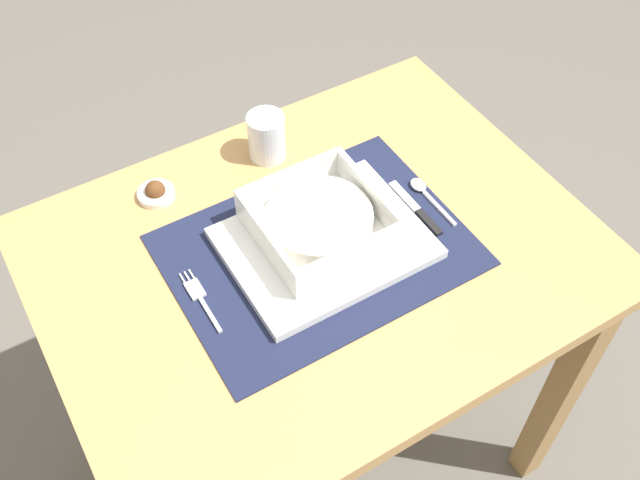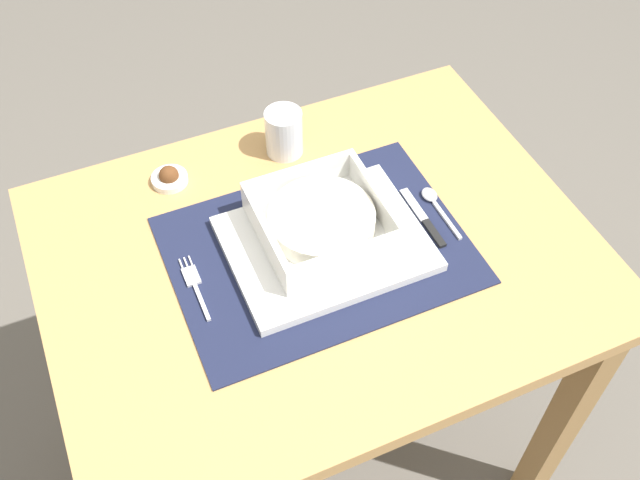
# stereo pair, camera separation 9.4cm
# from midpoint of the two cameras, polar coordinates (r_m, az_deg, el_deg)

# --- Properties ---
(ground_plane) EXTENTS (6.00, 6.00, 0.00)m
(ground_plane) POSITION_cam_midpoint_polar(r_m,az_deg,el_deg) (1.77, -1.70, -15.69)
(ground_plane) COLOR #59544C
(dining_table) EXTENTS (0.85, 0.66, 0.72)m
(dining_table) POSITION_cam_midpoint_polar(r_m,az_deg,el_deg) (1.24, -2.33, -4.37)
(dining_table) COLOR #B2844C
(dining_table) RESTS_ON ground
(placemat) EXTENTS (0.46, 0.34, 0.00)m
(placemat) POSITION_cam_midpoint_polar(r_m,az_deg,el_deg) (1.15, -2.35, -1.03)
(placemat) COLOR #191E38
(placemat) RESTS_ON dining_table
(serving_plate) EXTENTS (0.30, 0.23, 0.02)m
(serving_plate) POSITION_cam_midpoint_polar(r_m,az_deg,el_deg) (1.15, -2.11, -0.19)
(serving_plate) COLOR white
(serving_plate) RESTS_ON placemat
(porridge_bowl) EXTENTS (0.19, 0.19, 0.06)m
(porridge_bowl) POSITION_cam_midpoint_polar(r_m,az_deg,el_deg) (1.13, -2.42, 1.30)
(porridge_bowl) COLOR white
(porridge_bowl) RESTS_ON serving_plate
(fork) EXTENTS (0.02, 0.13, 0.00)m
(fork) POSITION_cam_midpoint_polar(r_m,az_deg,el_deg) (1.11, -11.80, -4.42)
(fork) COLOR silver
(fork) RESTS_ON placemat
(spoon) EXTENTS (0.02, 0.12, 0.01)m
(spoon) POSITION_cam_midpoint_polar(r_m,az_deg,el_deg) (1.23, 5.83, 3.80)
(spoon) COLOR silver
(spoon) RESTS_ON placemat
(butter_knife) EXTENTS (0.01, 0.13, 0.01)m
(butter_knife) POSITION_cam_midpoint_polar(r_m,az_deg,el_deg) (1.20, 5.44, 2.15)
(butter_knife) COLOR black
(butter_knife) RESTS_ON placemat
(bread_knife) EXTENTS (0.01, 0.14, 0.01)m
(bread_knife) POSITION_cam_midpoint_polar(r_m,az_deg,el_deg) (1.18, 4.86, 1.29)
(bread_knife) COLOR #59331E
(bread_knife) RESTS_ON placemat
(drinking_glass) EXTENTS (0.06, 0.06, 0.09)m
(drinking_glass) POSITION_cam_midpoint_polar(r_m,az_deg,el_deg) (1.28, -6.30, 7.76)
(drinking_glass) COLOR white
(drinking_glass) RESTS_ON dining_table
(condiment_saucer) EXTENTS (0.06, 0.06, 0.03)m
(condiment_saucer) POSITION_cam_midpoint_polar(r_m,az_deg,el_deg) (1.26, -14.75, 3.50)
(condiment_saucer) COLOR white
(condiment_saucer) RESTS_ON dining_table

